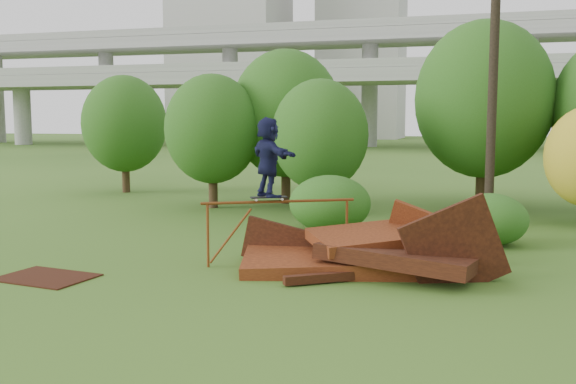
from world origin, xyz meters
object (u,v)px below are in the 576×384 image
(scrap_pile, at_px, (363,254))
(skater, at_px, (268,157))
(utility_pole, at_px, (494,53))
(flat_plate, at_px, (46,277))

(scrap_pile, xyz_separation_m, skater, (-2.14, 0.06, 2.06))
(skater, bearing_deg, utility_pole, -80.71)
(skater, distance_m, utility_pole, 9.04)
(scrap_pile, relative_size, flat_plate, 3.20)
(scrap_pile, height_order, utility_pole, utility_pole)
(skater, xyz_separation_m, utility_pole, (4.87, 7.06, 2.83))
(utility_pole, bearing_deg, skater, -124.61)
(flat_plate, height_order, utility_pole, utility_pole)
(utility_pole, bearing_deg, scrap_pile, -110.98)
(scrap_pile, relative_size, skater, 3.38)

